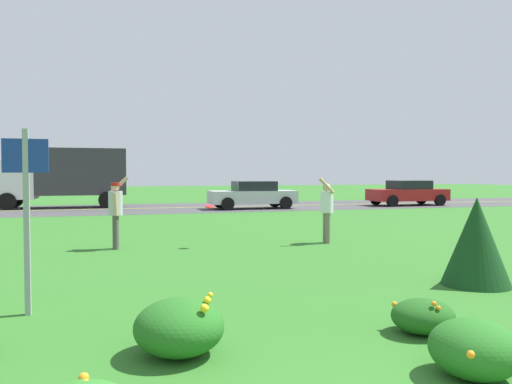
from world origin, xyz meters
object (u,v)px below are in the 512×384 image
sign_post_near_path (26,202)px  box_truck_white (64,174)px  person_catcher_white_shirt (327,207)px  person_thrower_red_cap_gray_shirt (116,208)px  car_red_leftmost (408,193)px  car_silver_center_left (253,195)px  frisbee_red (210,206)px

sign_post_near_path → box_truck_white: size_ratio=0.36×
person_catcher_white_shirt → sign_post_near_path: bearing=-142.3°
person_catcher_white_shirt → box_truck_white: size_ratio=0.26×
person_thrower_red_cap_gray_shirt → person_catcher_white_shirt: size_ratio=1.02×
car_red_leftmost → box_truck_white: bearing=169.2°
car_silver_center_left → box_truck_white: 10.28m
sign_post_near_path → frisbee_red: bearing=56.4°
car_red_leftmost → box_truck_white: box_truck_white is taller
sign_post_near_path → person_catcher_white_shirt: 8.40m
car_silver_center_left → car_red_leftmost: bearing=0.0°
car_red_leftmost → car_silver_center_left: same height
person_catcher_white_shirt → car_red_leftmost: bearing=49.5°
car_silver_center_left → person_thrower_red_cap_gray_shirt: bearing=-119.7°
box_truck_white → car_silver_center_left: bearing=-20.8°
frisbee_red → car_red_leftmost: bearing=42.2°
person_thrower_red_cap_gray_shirt → car_red_leftmost: bearing=37.2°
person_thrower_red_cap_gray_shirt → car_silver_center_left: (7.18, 12.58, -0.26)m
frisbee_red → box_truck_white: bearing=105.6°
person_thrower_red_cap_gray_shirt → box_truck_white: size_ratio=0.27×
sign_post_near_path → person_thrower_red_cap_gray_shirt: 5.79m
person_catcher_white_shirt → box_truck_white: (-7.79, 16.72, 0.85)m
car_silver_center_left → person_catcher_white_shirt: bearing=-97.7°
sign_post_near_path → person_thrower_red_cap_gray_shirt: (1.22, 5.64, -0.48)m
frisbee_red → car_silver_center_left: car_silver_center_left is taller
box_truck_white → person_catcher_white_shirt: bearing=-65.0°
car_silver_center_left → frisbee_red: bearing=-110.8°
frisbee_red → car_silver_center_left: bearing=69.2°
frisbee_red → box_truck_white: size_ratio=0.04×
sign_post_near_path → car_silver_center_left: size_ratio=0.54×
frisbee_red → car_silver_center_left: size_ratio=0.05×
person_catcher_white_shirt → frisbee_red: size_ratio=7.21×
person_catcher_white_shirt → frisbee_red: person_catcher_white_shirt is taller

